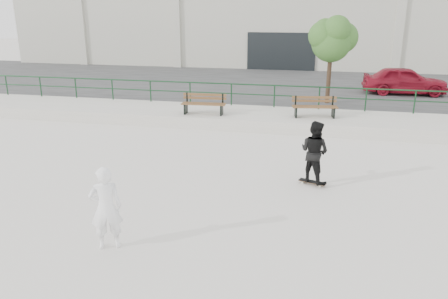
% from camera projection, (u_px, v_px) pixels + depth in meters
% --- Properties ---
extents(ground, '(120.00, 120.00, 0.00)m').
position_uv_depth(ground, '(180.00, 220.00, 10.34)').
color(ground, silver).
rests_on(ground, ground).
extents(ledge, '(30.00, 3.00, 0.50)m').
position_uv_depth(ledge, '(248.00, 118.00, 19.09)').
color(ledge, beige).
rests_on(ledge, ground).
extents(parking_strip, '(60.00, 14.00, 0.50)m').
position_uv_depth(parking_strip, '(271.00, 86.00, 26.99)').
color(parking_strip, '#323232').
rests_on(parking_strip, ground).
extents(railing, '(28.00, 0.06, 1.03)m').
position_uv_depth(railing, '(253.00, 90.00, 19.99)').
color(railing, '#163C20').
rests_on(railing, ledge).
extents(commercial_building, '(44.20, 16.33, 8.00)m').
position_uv_depth(commercial_building, '(291.00, 12.00, 38.67)').
color(commercial_building, beige).
rests_on(commercial_building, ground).
extents(bench_left, '(1.91, 0.66, 0.87)m').
position_uv_depth(bench_left, '(204.00, 104.00, 18.60)').
color(bench_left, brown).
rests_on(bench_left, ledge).
extents(bench_right, '(1.91, 0.84, 0.85)m').
position_uv_depth(bench_right, '(314.00, 107.00, 18.08)').
color(bench_right, brown).
rests_on(bench_right, ledge).
extents(tree, '(2.28, 2.02, 4.05)m').
position_uv_depth(tree, '(332.00, 38.00, 20.04)').
color(tree, '#412D20').
rests_on(tree, parking_strip).
extents(red_car, '(4.28, 1.83, 1.44)m').
position_uv_depth(red_car, '(404.00, 80.00, 22.95)').
color(red_car, maroon).
rests_on(red_car, parking_strip).
extents(skateboard, '(0.80, 0.45, 0.09)m').
position_uv_depth(skateboard, '(312.00, 182.00, 12.44)').
color(skateboard, black).
rests_on(skateboard, ground).
extents(standing_skater, '(1.08, 1.02, 1.77)m').
position_uv_depth(standing_skater, '(314.00, 152.00, 12.16)').
color(standing_skater, black).
rests_on(standing_skater, skateboard).
extents(seated_skater, '(0.78, 0.67, 1.80)m').
position_uv_depth(seated_skater, '(106.00, 208.00, 8.90)').
color(seated_skater, white).
rests_on(seated_skater, ground).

